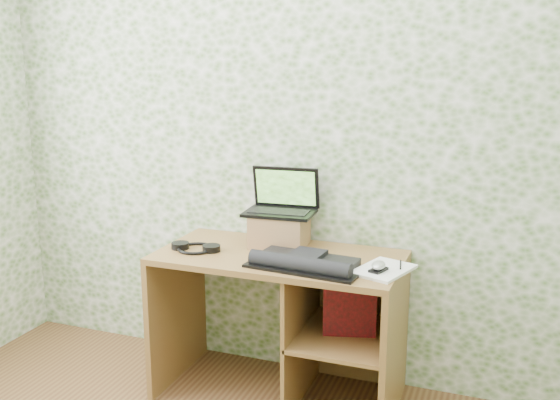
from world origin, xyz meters
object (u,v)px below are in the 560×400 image
at_px(riser, 280,230).
at_px(keyboard, 304,262).
at_px(notepad, 384,270).
at_px(laptop, 282,202).
at_px(desk, 296,306).

distance_m(riser, keyboard, 0.37).
distance_m(riser, notepad, 0.62).
xyz_separation_m(laptop, keyboard, (0.23, -0.32, -0.19)).
height_order(riser, keyboard, riser).
xyz_separation_m(riser, keyboard, (0.23, -0.29, -0.06)).
distance_m(desk, laptop, 0.53).
xyz_separation_m(laptop, notepad, (0.58, -0.25, -0.21)).
bearing_deg(notepad, laptop, 175.22).
height_order(laptop, keyboard, laptop).
height_order(riser, laptop, laptop).
relative_size(laptop, notepad, 1.27).
relative_size(riser, keyboard, 0.51).
height_order(desk, laptop, laptop).
bearing_deg(notepad, keyboard, -149.59).
height_order(keyboard, notepad, keyboard).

